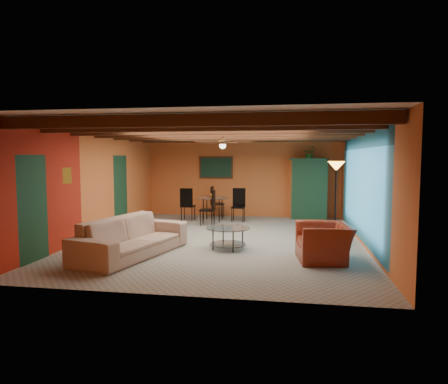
% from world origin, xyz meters
% --- Properties ---
extents(room, '(6.52, 8.01, 2.71)m').
position_xyz_m(room, '(0.00, 0.11, 2.36)').
color(room, gray).
rests_on(room, ground).
extents(sofa, '(1.70, 2.87, 0.78)m').
position_xyz_m(sofa, '(-1.55, -1.85, 0.39)').
color(sofa, '#A17C68').
rests_on(sofa, ground).
extents(armchair, '(1.09, 1.21, 0.72)m').
position_xyz_m(armchair, '(2.26, -1.61, 0.36)').
color(armchair, maroon).
rests_on(armchair, ground).
extents(coffee_table, '(1.20, 1.20, 0.49)m').
position_xyz_m(coffee_table, '(0.28, -0.93, 0.24)').
color(coffee_table, silver).
rests_on(coffee_table, ground).
extents(dining_table, '(2.04, 2.04, 1.05)m').
position_xyz_m(dining_table, '(-0.78, 2.78, 0.52)').
color(dining_table, silver).
rests_on(dining_table, ground).
extents(armoire, '(1.18, 0.77, 1.91)m').
position_xyz_m(armoire, '(2.20, 3.70, 0.95)').
color(armoire, brown).
rests_on(armoire, ground).
extents(floor_lamp, '(0.48, 0.48, 1.92)m').
position_xyz_m(floor_lamp, '(2.65, 0.13, 0.96)').
color(floor_lamp, black).
rests_on(floor_lamp, ground).
extents(ceiling_fan, '(1.50, 1.50, 0.44)m').
position_xyz_m(ceiling_fan, '(0.00, 0.00, 2.36)').
color(ceiling_fan, '#472614').
rests_on(ceiling_fan, ceiling).
extents(painting, '(1.05, 0.03, 0.65)m').
position_xyz_m(painting, '(-0.90, 3.96, 1.65)').
color(painting, black).
rests_on(painting, wall_back).
extents(potted_plant, '(0.47, 0.43, 0.44)m').
position_xyz_m(potted_plant, '(2.20, 3.70, 2.13)').
color(potted_plant, '#26661E').
rests_on(potted_plant, armoire).
extents(vase, '(0.18, 0.18, 0.18)m').
position_xyz_m(vase, '(-0.78, 2.78, 1.14)').
color(vase, orange).
rests_on(vase, dining_table).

